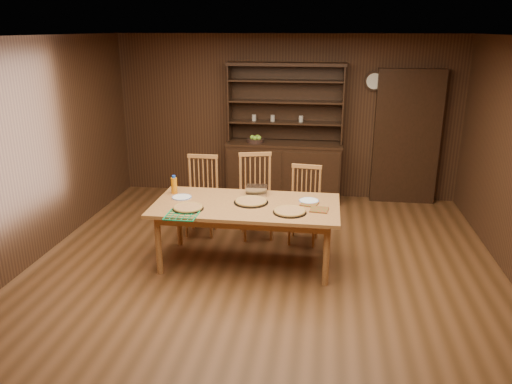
% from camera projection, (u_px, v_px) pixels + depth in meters
% --- Properties ---
extents(floor, '(6.00, 6.00, 0.00)m').
position_uv_depth(floor, '(262.00, 276.00, 5.66)').
color(floor, brown).
rests_on(floor, ground).
extents(room_shell, '(6.00, 6.00, 6.00)m').
position_uv_depth(room_shell, '(262.00, 140.00, 5.16)').
color(room_shell, silver).
rests_on(room_shell, floor).
extents(china_hutch, '(1.84, 0.52, 2.17)m').
position_uv_depth(china_hutch, '(284.00, 163.00, 8.06)').
color(china_hutch, black).
rests_on(china_hutch, floor).
extents(doorway, '(1.00, 0.18, 2.10)m').
position_uv_depth(doorway, '(406.00, 137.00, 7.80)').
color(doorway, black).
rests_on(doorway, floor).
extents(wall_clock, '(0.30, 0.05, 0.30)m').
position_uv_depth(wall_clock, '(374.00, 81.00, 7.66)').
color(wall_clock, black).
rests_on(wall_clock, room_shell).
extents(dining_table, '(2.13, 1.07, 0.75)m').
position_uv_depth(dining_table, '(246.00, 210.00, 5.76)').
color(dining_table, '#B5813F').
rests_on(dining_table, floor).
extents(chair_left, '(0.44, 0.42, 1.06)m').
position_uv_depth(chair_left, '(202.00, 192.00, 6.74)').
color(chair_left, '#B97C3F').
rests_on(chair_left, floor).
extents(chair_center, '(0.55, 0.54, 1.12)m').
position_uv_depth(chair_center, '(256.00, 192.00, 6.64)').
color(chair_center, '#B97C3F').
rests_on(chair_center, floor).
extents(chair_right, '(0.45, 0.43, 1.01)m').
position_uv_depth(chair_right, '(305.00, 202.00, 6.47)').
color(chair_right, '#B97C3F').
rests_on(chair_right, floor).
extents(pizza_left, '(0.35, 0.35, 0.04)m').
position_uv_depth(pizza_left, '(188.00, 208.00, 5.57)').
color(pizza_left, black).
rests_on(pizza_left, dining_table).
extents(pizza_right, '(0.37, 0.37, 0.04)m').
position_uv_depth(pizza_right, '(290.00, 211.00, 5.46)').
color(pizza_right, black).
rests_on(pizza_right, dining_table).
extents(pizza_center, '(0.40, 0.40, 0.04)m').
position_uv_depth(pizza_center, '(251.00, 201.00, 5.77)').
color(pizza_center, black).
rests_on(pizza_center, dining_table).
extents(cooling_rack, '(0.40, 0.40, 0.01)m').
position_uv_depth(cooling_rack, '(182.00, 215.00, 5.38)').
color(cooling_rack, '#0B924E').
rests_on(cooling_rack, dining_table).
extents(plate_left, '(0.24, 0.24, 0.02)m').
position_uv_depth(plate_left, '(182.00, 197.00, 5.94)').
color(plate_left, white).
rests_on(plate_left, dining_table).
extents(plate_right, '(0.23, 0.23, 0.02)m').
position_uv_depth(plate_right, '(309.00, 201.00, 5.82)').
color(plate_right, white).
rests_on(plate_right, dining_table).
extents(foil_dish, '(0.26, 0.20, 0.10)m').
position_uv_depth(foil_dish, '(257.00, 190.00, 6.07)').
color(foil_dish, silver).
rests_on(foil_dish, dining_table).
extents(juice_bottle, '(0.07, 0.07, 0.23)m').
position_uv_depth(juice_bottle, '(174.00, 185.00, 6.08)').
color(juice_bottle, orange).
rests_on(juice_bottle, dining_table).
extents(pot_holder_a, '(0.22, 0.22, 0.01)m').
position_uv_depth(pot_holder_a, '(319.00, 210.00, 5.54)').
color(pot_holder_a, red).
rests_on(pot_holder_a, dining_table).
extents(pot_holder_b, '(0.22, 0.22, 0.01)m').
position_uv_depth(pot_holder_b, '(309.00, 204.00, 5.72)').
color(pot_holder_b, red).
rests_on(pot_holder_b, dining_table).
extents(fruit_bowl, '(0.27, 0.27, 0.12)m').
position_uv_depth(fruit_bowl, '(256.00, 140.00, 7.94)').
color(fruit_bowl, black).
rests_on(fruit_bowl, china_hutch).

